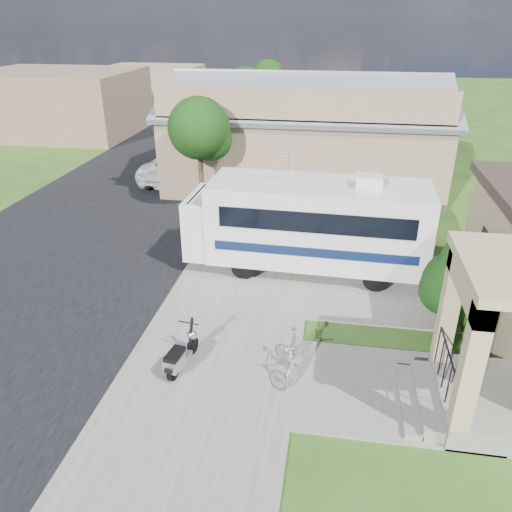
% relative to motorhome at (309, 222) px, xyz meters
% --- Properties ---
extents(ground, '(120.00, 120.00, 0.00)m').
position_rel_motorhome_xyz_m(ground, '(-0.81, -4.47, -1.60)').
color(ground, '#264A13').
extents(street_slab, '(9.00, 80.00, 0.02)m').
position_rel_motorhome_xyz_m(street_slab, '(-8.31, 5.53, -1.59)').
color(street_slab, black).
rests_on(street_slab, ground).
extents(sidewalk_slab, '(4.00, 80.00, 0.06)m').
position_rel_motorhome_xyz_m(sidewalk_slab, '(-1.81, 5.53, -1.57)').
color(sidewalk_slab, '#5D5A53').
rests_on(sidewalk_slab, ground).
extents(driveway_slab, '(7.00, 6.00, 0.05)m').
position_rel_motorhome_xyz_m(driveway_slab, '(0.69, 0.03, -1.58)').
color(driveway_slab, '#5D5A53').
rests_on(driveway_slab, ground).
extents(walk_slab, '(4.00, 3.00, 0.05)m').
position_rel_motorhome_xyz_m(walk_slab, '(2.19, -5.47, -1.58)').
color(walk_slab, '#5D5A53').
rests_on(walk_slab, ground).
extents(warehouse, '(12.50, 8.40, 5.04)m').
position_rel_motorhome_xyz_m(warehouse, '(-0.81, 9.50, 0.39)').
color(warehouse, '#836D52').
rests_on(warehouse, ground).
extents(distant_bldg_far, '(10.00, 8.00, 4.00)m').
position_rel_motorhome_xyz_m(distant_bldg_far, '(-17.81, 17.53, 0.40)').
color(distant_bldg_far, brown).
rests_on(distant_bldg_far, ground).
extents(distant_bldg_near, '(8.00, 7.00, 3.20)m').
position_rel_motorhome_xyz_m(distant_bldg_near, '(-15.81, 29.53, -0.00)').
color(distant_bldg_near, '#836D52').
rests_on(distant_bldg_near, ground).
extents(street_tree_a, '(2.44, 2.40, 4.58)m').
position_rel_motorhome_xyz_m(street_tree_a, '(-4.51, 4.58, 1.65)').
color(street_tree_a, black).
rests_on(street_tree_a, ground).
extents(street_tree_b, '(2.44, 2.40, 4.73)m').
position_rel_motorhome_xyz_m(street_tree_b, '(-4.51, 14.58, 1.79)').
color(street_tree_b, black).
rests_on(street_tree_b, ground).
extents(street_tree_c, '(2.44, 2.40, 4.42)m').
position_rel_motorhome_xyz_m(street_tree_c, '(-4.51, 23.58, 1.50)').
color(street_tree_c, black).
rests_on(street_tree_c, ground).
extents(motorhome, '(7.35, 2.56, 3.74)m').
position_rel_motorhome_xyz_m(motorhome, '(0.00, 0.00, 0.00)').
color(motorhome, silver).
rests_on(motorhome, ground).
extents(shrub, '(2.02, 1.93, 2.48)m').
position_rel_motorhome_xyz_m(shrub, '(4.03, -2.52, -0.33)').
color(shrub, black).
rests_on(shrub, ground).
extents(scooter, '(0.58, 1.46, 0.96)m').
position_rel_motorhome_xyz_m(scooter, '(-2.45, -5.50, -1.17)').
color(scooter, black).
rests_on(scooter, ground).
extents(bicycle, '(0.48, 1.64, 0.98)m').
position_rel_motorhome_xyz_m(bicycle, '(0.03, -5.21, -1.11)').
color(bicycle, '#A7A7AE').
rests_on(bicycle, ground).
extents(pickup_truck, '(3.33, 5.80, 1.52)m').
position_rel_motorhome_xyz_m(pickup_truck, '(-6.61, 8.60, -0.84)').
color(pickup_truck, silver).
rests_on(pickup_truck, ground).
extents(van, '(2.45, 5.60, 1.60)m').
position_rel_motorhome_xyz_m(van, '(-7.04, 15.31, -0.80)').
color(van, silver).
rests_on(van, ground).
extents(garden_hose, '(0.41, 0.41, 0.18)m').
position_rel_motorhome_xyz_m(garden_hose, '(2.98, -4.92, -1.51)').
color(garden_hose, '#125E28').
rests_on(garden_hose, ground).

